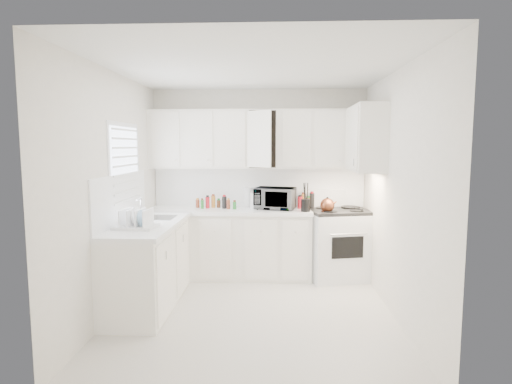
# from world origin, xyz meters

# --- Properties ---
(floor) EXTENTS (3.20, 3.20, 0.00)m
(floor) POSITION_xyz_m (0.00, 0.00, 0.00)
(floor) COLOR silver
(floor) RESTS_ON ground
(ceiling) EXTENTS (3.20, 3.20, 0.00)m
(ceiling) POSITION_xyz_m (0.00, 0.00, 2.60)
(ceiling) COLOR white
(ceiling) RESTS_ON ground
(wall_back) EXTENTS (3.00, 0.00, 3.00)m
(wall_back) POSITION_xyz_m (0.00, 1.60, 1.30)
(wall_back) COLOR white
(wall_back) RESTS_ON ground
(wall_front) EXTENTS (3.00, 0.00, 3.00)m
(wall_front) POSITION_xyz_m (0.00, -1.60, 1.30)
(wall_front) COLOR white
(wall_front) RESTS_ON ground
(wall_left) EXTENTS (0.00, 3.20, 3.20)m
(wall_left) POSITION_xyz_m (-1.50, 0.00, 1.30)
(wall_left) COLOR white
(wall_left) RESTS_ON ground
(wall_right) EXTENTS (0.00, 3.20, 3.20)m
(wall_right) POSITION_xyz_m (1.50, 0.00, 1.30)
(wall_right) COLOR white
(wall_right) RESTS_ON ground
(window_blinds) EXTENTS (0.06, 0.96, 1.06)m
(window_blinds) POSITION_xyz_m (-1.48, 0.35, 1.55)
(window_blinds) COLOR white
(window_blinds) RESTS_ON wall_left
(lower_cabinets_back) EXTENTS (2.22, 0.60, 0.90)m
(lower_cabinets_back) POSITION_xyz_m (-0.39, 1.30, 0.45)
(lower_cabinets_back) COLOR white
(lower_cabinets_back) RESTS_ON floor
(lower_cabinets_left) EXTENTS (0.60, 1.60, 0.90)m
(lower_cabinets_left) POSITION_xyz_m (-1.20, 0.20, 0.45)
(lower_cabinets_left) COLOR white
(lower_cabinets_left) RESTS_ON floor
(countertop_back) EXTENTS (2.24, 0.64, 0.05)m
(countertop_back) POSITION_xyz_m (-0.39, 1.29, 0.93)
(countertop_back) COLOR white
(countertop_back) RESTS_ON lower_cabinets_back
(countertop_left) EXTENTS (0.64, 1.62, 0.05)m
(countertop_left) POSITION_xyz_m (-1.19, 0.20, 0.93)
(countertop_left) COLOR white
(countertop_left) RESTS_ON lower_cabinets_left
(backsplash_back) EXTENTS (2.98, 0.02, 0.55)m
(backsplash_back) POSITION_xyz_m (0.00, 1.59, 1.23)
(backsplash_back) COLOR white
(backsplash_back) RESTS_ON wall_back
(backsplash_left) EXTENTS (0.02, 1.60, 0.55)m
(backsplash_left) POSITION_xyz_m (-1.49, 0.20, 1.23)
(backsplash_left) COLOR white
(backsplash_left) RESTS_ON wall_left
(upper_cabinets_back) EXTENTS (3.00, 0.33, 0.80)m
(upper_cabinets_back) POSITION_xyz_m (0.00, 1.44, 1.50)
(upper_cabinets_back) COLOR white
(upper_cabinets_back) RESTS_ON wall_back
(upper_cabinets_right) EXTENTS (0.33, 0.90, 0.80)m
(upper_cabinets_right) POSITION_xyz_m (1.33, 0.82, 1.50)
(upper_cabinets_right) COLOR white
(upper_cabinets_right) RESTS_ON wall_right
(sink) EXTENTS (0.42, 0.38, 0.30)m
(sink) POSITION_xyz_m (-1.19, 0.55, 1.07)
(sink) COLOR gray
(sink) RESTS_ON countertop_left
(stove) EXTENTS (0.91, 0.80, 1.22)m
(stove) POSITION_xyz_m (1.10, 1.28, 0.61)
(stove) COLOR white
(stove) RESTS_ON floor
(tea_kettle) EXTENTS (0.28, 0.26, 0.22)m
(tea_kettle) POSITION_xyz_m (0.92, 1.12, 1.05)
(tea_kettle) COLOR brown
(tea_kettle) RESTS_ON stove
(frying_pan) EXTENTS (0.41, 0.51, 0.04)m
(frying_pan) POSITION_xyz_m (1.28, 1.44, 0.97)
(frying_pan) COLOR black
(frying_pan) RESTS_ON stove
(microwave) EXTENTS (0.58, 0.41, 0.36)m
(microwave) POSITION_xyz_m (0.23, 1.31, 1.13)
(microwave) COLOR gray
(microwave) RESTS_ON countertop_back
(rice_cooker) EXTENTS (0.33, 0.33, 0.26)m
(rice_cooker) POSITION_xyz_m (0.02, 1.35, 1.08)
(rice_cooker) COLOR white
(rice_cooker) RESTS_ON countertop_back
(paper_towel) EXTENTS (0.12, 0.12, 0.27)m
(paper_towel) POSITION_xyz_m (-0.15, 1.52, 1.08)
(paper_towel) COLOR white
(paper_towel) RESTS_ON countertop_back
(utensil_crock) EXTENTS (0.16, 0.16, 0.39)m
(utensil_crock) POSITION_xyz_m (0.63, 1.10, 1.15)
(utensil_crock) COLOR black
(utensil_crock) RESTS_ON countertop_back
(dish_rack) EXTENTS (0.45, 0.35, 0.23)m
(dish_rack) POSITION_xyz_m (-1.23, -0.11, 1.07)
(dish_rack) COLOR white
(dish_rack) RESTS_ON countertop_left
(spice_left_0) EXTENTS (0.06, 0.06, 0.13)m
(spice_left_0) POSITION_xyz_m (-0.85, 1.42, 1.02)
(spice_left_0) COLOR brown
(spice_left_0) RESTS_ON countertop_back
(spice_left_1) EXTENTS (0.06, 0.06, 0.13)m
(spice_left_1) POSITION_xyz_m (-0.78, 1.33, 1.02)
(spice_left_1) COLOR #287A2D
(spice_left_1) RESTS_ON countertop_back
(spice_left_2) EXTENTS (0.06, 0.06, 0.13)m
(spice_left_2) POSITION_xyz_m (-0.70, 1.42, 1.02)
(spice_left_2) COLOR red
(spice_left_2) RESTS_ON countertop_back
(spice_left_3) EXTENTS (0.06, 0.06, 0.13)m
(spice_left_3) POSITION_xyz_m (-0.62, 1.33, 1.02)
(spice_left_3) COLOR orange
(spice_left_3) RESTS_ON countertop_back
(spice_left_4) EXTENTS (0.06, 0.06, 0.13)m
(spice_left_4) POSITION_xyz_m (-0.55, 1.42, 1.02)
(spice_left_4) COLOR #5A3119
(spice_left_4) RESTS_ON countertop_back
(spice_left_5) EXTENTS (0.06, 0.06, 0.13)m
(spice_left_5) POSITION_xyz_m (-0.47, 1.33, 1.02)
(spice_left_5) COLOR black
(spice_left_5) RESTS_ON countertop_back
(spice_left_6) EXTENTS (0.06, 0.06, 0.13)m
(spice_left_6) POSITION_xyz_m (-0.40, 1.42, 1.02)
(spice_left_6) COLOR brown
(spice_left_6) RESTS_ON countertop_back
(spice_left_7) EXTENTS (0.06, 0.06, 0.13)m
(spice_left_7) POSITION_xyz_m (-0.32, 1.33, 1.02)
(spice_left_7) COLOR #287A2D
(spice_left_7) RESTS_ON countertop_back
(sauce_right_0) EXTENTS (0.06, 0.06, 0.19)m
(sauce_right_0) POSITION_xyz_m (0.58, 1.46, 1.05)
(sauce_right_0) COLOR red
(sauce_right_0) RESTS_ON countertop_back
(sauce_right_1) EXTENTS (0.06, 0.06, 0.19)m
(sauce_right_1) POSITION_xyz_m (0.64, 1.40, 1.05)
(sauce_right_1) COLOR orange
(sauce_right_1) RESTS_ON countertop_back
(sauce_right_2) EXTENTS (0.06, 0.06, 0.19)m
(sauce_right_2) POSITION_xyz_m (0.69, 1.46, 1.05)
(sauce_right_2) COLOR #5A3119
(sauce_right_2) RESTS_ON countertop_back
(sauce_right_3) EXTENTS (0.06, 0.06, 0.19)m
(sauce_right_3) POSITION_xyz_m (0.74, 1.40, 1.05)
(sauce_right_3) COLOR black
(sauce_right_3) RESTS_ON countertop_back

